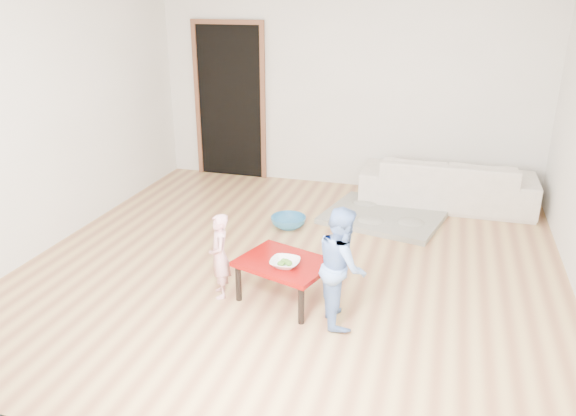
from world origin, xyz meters
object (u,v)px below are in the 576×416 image
at_px(bowl, 285,263).
at_px(basin, 288,222).
at_px(red_table, 284,280).
at_px(child_pink, 220,256).
at_px(sofa, 447,182).
at_px(child_blue, 342,266).

relative_size(bowl, basin, 0.61).
height_order(red_table, child_pink, child_pink).
xyz_separation_m(sofa, red_table, (-1.25, -2.72, -0.11)).
distance_m(red_table, child_pink, 0.58).
height_order(sofa, bowl, sofa).
relative_size(sofa, child_blue, 2.13).
distance_m(bowl, child_blue, 0.50).
bearing_deg(red_table, bowl, -70.19).
bearing_deg(child_pink, red_table, 71.08).
xyz_separation_m(bowl, basin, (-0.44, 1.61, -0.33)).
xyz_separation_m(red_table, child_blue, (0.51, -0.17, 0.30)).
distance_m(sofa, child_blue, 2.99).
bearing_deg(sofa, basin, 35.75).
relative_size(red_table, child_pink, 0.98).
bearing_deg(child_blue, basin, 8.24).
relative_size(sofa, child_pink, 2.73).
bearing_deg(basin, sofa, 35.98).
height_order(bowl, child_pink, child_pink).
distance_m(sofa, child_pink, 3.33).
distance_m(child_blue, basin, 1.97).
relative_size(sofa, red_table, 2.79).
height_order(sofa, child_pink, child_pink).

